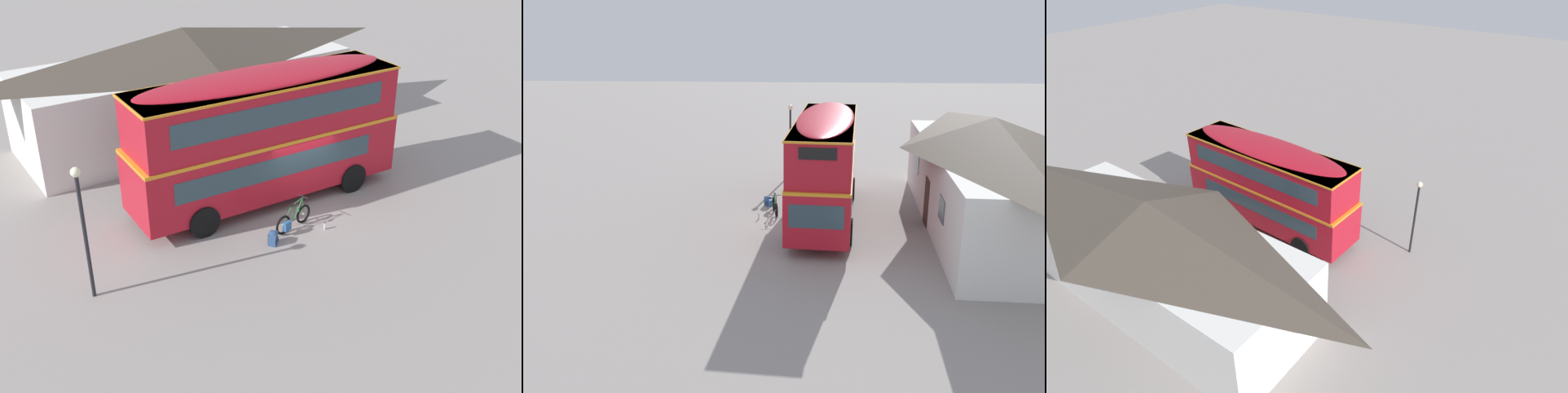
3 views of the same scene
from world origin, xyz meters
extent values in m
plane|color=gray|center=(0.00, 0.00, 0.00)|extent=(120.00, 120.00, 0.00)
cylinder|color=black|center=(2.47, 2.44, 0.55)|extent=(1.12, 0.36, 1.10)
cylinder|color=black|center=(2.29, 0.06, 0.55)|extent=(1.12, 0.36, 1.10)
cylinder|color=black|center=(-3.68, 2.91, 0.55)|extent=(1.12, 0.36, 1.10)
cylinder|color=black|center=(-3.87, 0.54, 0.55)|extent=(1.12, 0.36, 1.10)
cube|color=#B21423|center=(-0.70, 1.49, 1.52)|extent=(10.12, 3.26, 2.10)
cube|color=orange|center=(-0.70, 1.49, 2.60)|extent=(10.14, 3.28, 0.12)
cube|color=#B21423|center=(-0.70, 1.49, 3.58)|extent=(9.82, 3.19, 1.90)
ellipsoid|color=#B21423|center=(-0.70, 1.49, 4.61)|extent=(9.62, 3.12, 0.36)
cube|color=#2D424C|center=(4.25, 1.11, 1.77)|extent=(0.22, 2.05, 0.90)
cube|color=black|center=(4.12, 1.12, 4.10)|extent=(0.17, 1.38, 0.44)
cube|color=#2D424C|center=(-0.99, 0.27, 1.82)|extent=(7.75, 0.64, 0.76)
cube|color=#2D424C|center=(-0.79, 0.28, 3.73)|extent=(8.15, 0.67, 0.80)
cube|color=#2D424C|center=(-0.80, 2.74, 1.82)|extent=(7.75, 0.64, 0.76)
cube|color=#2D424C|center=(-0.60, 2.70, 3.73)|extent=(8.15, 0.67, 0.80)
cube|color=orange|center=(-0.70, 1.49, 4.49)|extent=(9.93, 3.28, 0.08)
torus|color=black|center=(-0.66, -0.69, 0.34)|extent=(0.68, 0.20, 0.68)
torus|color=black|center=(-1.67, -0.88, 0.34)|extent=(0.68, 0.20, 0.68)
cylinder|color=#B2B2B7|center=(-0.66, -0.69, 0.34)|extent=(0.07, 0.11, 0.05)
cylinder|color=#B2B2B7|center=(-1.67, -0.88, 0.34)|extent=(0.07, 0.11, 0.05)
cylinder|color=#2D6B38|center=(-0.94, -0.74, 0.64)|extent=(0.46, 0.12, 0.73)
cylinder|color=#2D6B38|center=(-1.00, -0.76, 0.95)|extent=(0.58, 0.14, 0.12)
cylinder|color=#2D6B38|center=(-1.22, -0.80, 0.59)|extent=(0.18, 0.07, 0.64)
cylinder|color=#2D6B38|center=(-1.41, -0.83, 0.31)|extent=(0.53, 0.13, 0.09)
cylinder|color=#2D6B38|center=(-1.48, -0.85, 0.62)|extent=(0.41, 0.10, 0.58)
cylinder|color=#2D6B38|center=(-0.69, -0.70, 0.67)|extent=(0.10, 0.05, 0.65)
cylinder|color=black|center=(-0.72, -0.70, 1.04)|extent=(0.11, 0.46, 0.03)
ellipsoid|color=black|center=(-1.31, -0.81, 0.94)|extent=(0.27, 0.15, 0.06)
cube|color=#2D609E|center=(-1.63, -1.04, 0.36)|extent=(0.30, 0.19, 0.32)
cylinder|color=green|center=(-0.94, -0.74, 0.64)|extent=(0.07, 0.07, 0.18)
cube|color=#2D4C7A|center=(-2.34, -1.22, 0.22)|extent=(0.40, 0.39, 0.45)
ellipsoid|color=#2D4C7A|center=(-2.34, -1.22, 0.45)|extent=(0.38, 0.37, 0.10)
cube|color=navy|center=(-2.25, -1.33, 0.16)|extent=(0.20, 0.17, 0.16)
cylinder|color=black|center=(-2.35, -1.06, 0.22)|extent=(0.05, 0.05, 0.36)
cylinder|color=black|center=(-2.49, -1.16, 0.22)|extent=(0.05, 0.05, 0.36)
cylinder|color=silver|center=(-0.36, -1.48, 0.12)|extent=(0.07, 0.07, 0.24)
cylinder|color=black|center=(-0.36, -1.48, 0.25)|extent=(0.04, 0.04, 0.03)
cube|color=silver|center=(0.04, 8.45, 1.72)|extent=(14.49, 5.63, 3.44)
pyramid|color=#4C4238|center=(0.04, 8.45, 4.12)|extent=(14.91, 6.04, 1.37)
cube|color=#3D2319|center=(-0.06, 5.93, 1.05)|extent=(1.10, 0.09, 2.10)
cube|color=#2D424C|center=(-3.63, 6.08, 1.89)|extent=(1.10, 0.09, 0.90)
cube|color=#2D424C|center=(3.51, 5.78, 1.89)|extent=(1.10, 0.09, 0.90)
cylinder|color=black|center=(-8.12, -0.39, 1.91)|extent=(0.11, 0.11, 3.82)
sphere|color=#F2E5BF|center=(-8.12, -0.39, 3.94)|extent=(0.28, 0.28, 0.28)
camera|label=1|loc=(-12.79, -15.05, 11.12)|focal=43.60mm
camera|label=2|loc=(23.90, 1.00, 8.64)|focal=39.16mm
camera|label=3|loc=(-13.56, 17.26, 14.07)|focal=30.35mm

